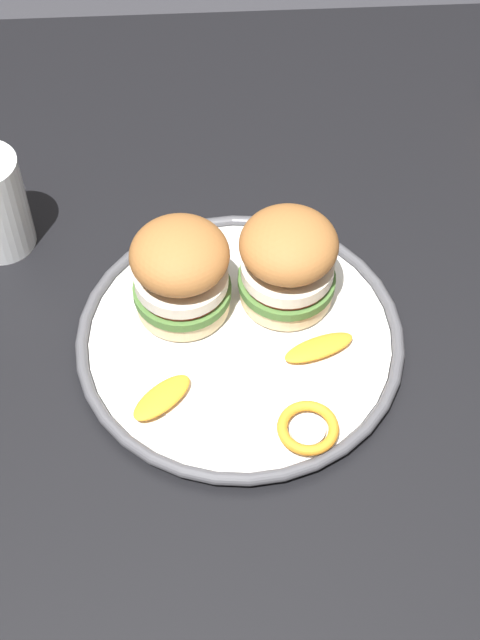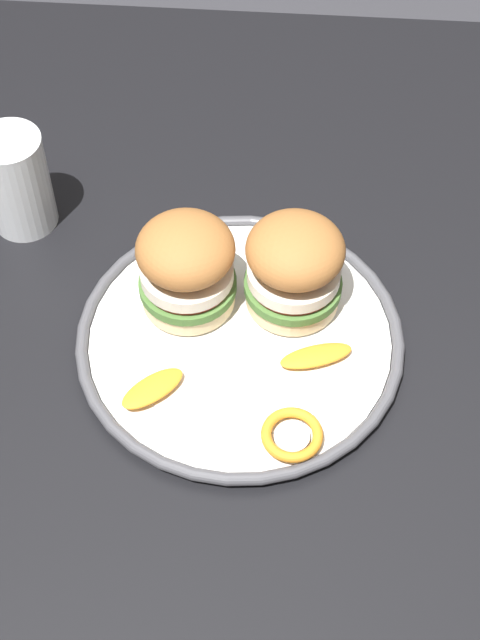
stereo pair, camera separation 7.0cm
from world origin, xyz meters
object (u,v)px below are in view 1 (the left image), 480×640
sandwich_half_left (181,271)px  sandwich_half_right (288,261)px  dining_table (260,385)px  dinner_plate (240,339)px

sandwich_half_left → sandwich_half_right: 0.10m
dining_table → sandwich_half_left: sandwich_half_left is taller
dinner_plate → sandwich_half_right: sandwich_half_right is taller
dining_table → sandwich_half_right: bearing=-132.2°
dining_table → sandwich_half_right: size_ratio=10.31×
sandwich_half_left → dining_table: bearing=164.3°
dinner_plate → sandwich_half_right: bearing=-136.3°
sandwich_half_left → sandwich_half_right: same height
dinner_plate → sandwich_half_left: (0.05, -0.04, 0.06)m
sandwich_half_right → dinner_plate: bearing=43.7°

